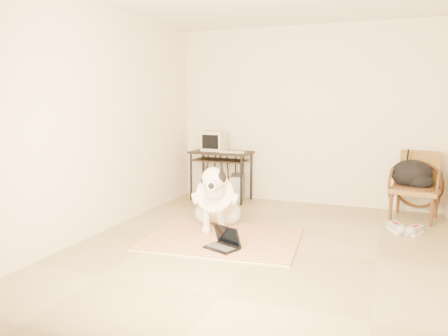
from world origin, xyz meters
The scene contains 15 objects.
floor centered at (0.00, 0.00, 0.00)m, with size 4.50×4.50×0.00m, color #95855B.
wall_back centered at (0.00, 2.25, 1.35)m, with size 4.50×4.50×0.00m, color beige.
wall_front centered at (0.00, -2.25, 1.35)m, with size 4.50×4.50×0.00m, color beige.
wall_left centered at (-2.00, 0.00, 1.35)m, with size 4.50×4.50×0.00m, color beige.
rug centered at (-0.52, 0.06, 0.01)m, with size 1.84×1.47×0.02m.
dog centered at (-0.74, 0.44, 0.35)m, with size 0.65×1.14×0.89m.
laptop centered at (-0.38, -0.26, 0.08)m, with size 0.41×0.36×0.24m.
computer_desk centered at (-1.27, 1.94, 0.68)m, with size 0.97×0.57×0.79m.
crt_monitor centered at (-1.40, 2.00, 0.94)m, with size 0.36×0.35×0.31m.
desk_keyboard centered at (-1.05, 1.85, 0.80)m, with size 0.37×0.14×0.02m, color #BFB495.
pc_tower centered at (-1.00, 1.97, 0.21)m, with size 0.28×0.48×0.42m.
rattan_chair centered at (1.59, 1.84, 0.46)m, with size 0.70×0.68×0.91m.
backpack centered at (1.54, 1.83, 0.60)m, with size 0.53×0.45×0.39m.
sneaker_left centered at (1.36, 1.11, 0.05)m, with size 0.22×0.32×0.10m.
sneaker_right centered at (1.56, 1.09, 0.04)m, with size 0.22×0.29×0.09m.
Camera 1 is at (1.23, -4.46, 1.59)m, focal length 35.00 mm.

